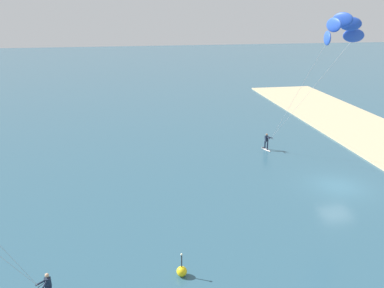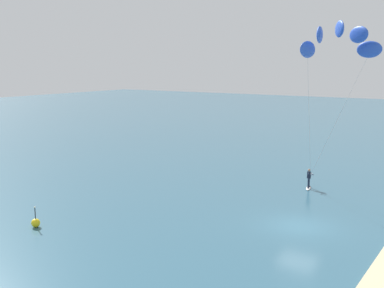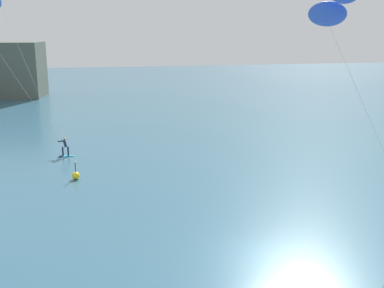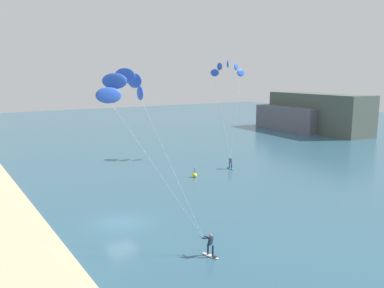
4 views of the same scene
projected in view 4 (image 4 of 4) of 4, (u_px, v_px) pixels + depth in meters
name	position (u px, v px, depth m)	size (l,w,h in m)	color
ground_plane	(121.00, 223.00, 33.93)	(240.00, 240.00, 0.00)	#2D566B
kitesurfer_nearshore	(128.00, 92.00, 28.34)	(8.45, 6.58, 13.14)	white
kitesurfer_mid_water	(228.00, 72.00, 58.66)	(8.99, 6.95, 14.91)	#23ADD1
marker_buoy	(195.00, 175.00, 49.27)	(0.56, 0.56, 1.38)	yellow
distant_headland	(311.00, 115.00, 92.33)	(28.34, 13.90, 8.69)	#4C564C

